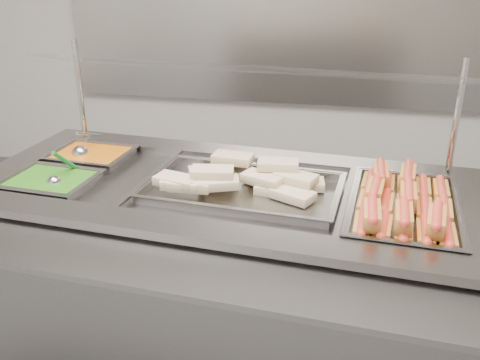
% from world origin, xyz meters
% --- Properties ---
extents(back_panel, '(3.00, 0.04, 1.20)m').
position_xyz_m(back_panel, '(0.00, 2.45, 1.20)').
color(back_panel, gray).
rests_on(back_panel, ground).
extents(steam_counter, '(1.82, 0.92, 0.84)m').
position_xyz_m(steam_counter, '(0.06, 0.43, 0.42)').
color(steam_counter, slate).
rests_on(steam_counter, ground).
extents(tray_rail, '(1.70, 0.49, 0.05)m').
position_xyz_m(tray_rail, '(0.02, -0.05, 0.79)').
color(tray_rail, gray).
rests_on(tray_rail, steam_counter).
extents(sneeze_guard, '(1.56, 0.40, 0.41)m').
position_xyz_m(sneeze_guard, '(0.08, 0.63, 1.18)').
color(sneeze_guard, '#B8B8BC').
rests_on(sneeze_guard, steam_counter).
extents(pan_hotdogs, '(0.36, 0.54, 0.09)m').
position_xyz_m(pan_hotdogs, '(0.65, 0.38, 0.80)').
color(pan_hotdogs, gray).
rests_on(pan_hotdogs, steam_counter).
extents(pan_wraps, '(0.67, 0.43, 0.07)m').
position_xyz_m(pan_wraps, '(0.12, 0.42, 0.81)').
color(pan_wraps, gray).
rests_on(pan_wraps, steam_counter).
extents(pan_beans, '(0.30, 0.25, 0.09)m').
position_xyz_m(pan_beans, '(-0.53, 0.61, 0.80)').
color(pan_beans, gray).
rests_on(pan_beans, steam_counter).
extents(pan_peas, '(0.30, 0.25, 0.09)m').
position_xyz_m(pan_peas, '(-0.55, 0.34, 0.80)').
color(pan_peas, gray).
rests_on(pan_peas, steam_counter).
extents(hotdogs_in_buns, '(0.32, 0.50, 0.11)m').
position_xyz_m(hotdogs_in_buns, '(0.64, 0.37, 0.84)').
color(hotdogs_in_buns, '#A26422').
rests_on(hotdogs_in_buns, pan_hotdogs).
extents(tortilla_wraps, '(0.57, 0.30, 0.09)m').
position_xyz_m(tortilla_wraps, '(0.13, 0.45, 0.85)').
color(tortilla_wraps, beige).
rests_on(tortilla_wraps, pan_wraps).
extents(ladle, '(0.07, 0.19, 0.12)m').
position_xyz_m(ladle, '(-0.56, 0.60, 0.85)').
color(ladle, '#B6B6BB').
rests_on(ladle, pan_beans).
extents(serving_spoon, '(0.05, 0.16, 0.14)m').
position_xyz_m(serving_spoon, '(-0.52, 0.33, 0.85)').
color(serving_spoon, '#B6B6BB').
rests_on(serving_spoon, pan_peas).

